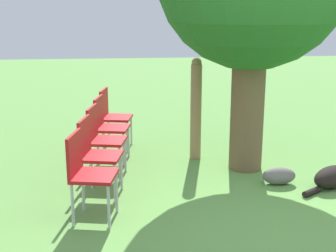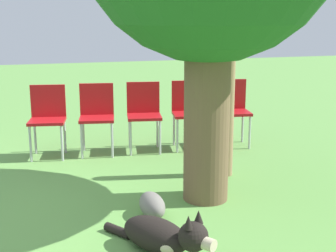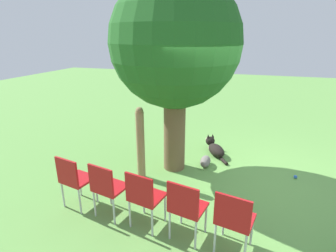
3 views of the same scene
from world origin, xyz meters
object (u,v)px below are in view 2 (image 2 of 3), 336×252
red_chair_0 (48,115)px  red_chair_1 (97,113)px  dog (163,236)px  red_chair_3 (189,109)px  red_chair_2 (144,111)px  fence_post (227,112)px  red_chair_4 (232,107)px

red_chair_0 → red_chair_1: bearing=96.4°
red_chair_0 → dog: bearing=23.4°
red_chair_1 → red_chair_3: same height
red_chair_1 → red_chair_0: bearing=-83.6°
red_chair_2 → red_chair_3: bearing=96.4°
fence_post → red_chair_1: (-1.35, -1.22, -0.19)m
red_chair_0 → red_chair_4: same height
red_chair_2 → red_chair_3: size_ratio=1.00×
dog → red_chair_3: 3.05m
fence_post → red_chair_4: bearing=151.8°
red_chair_1 → dog: bearing=11.5°
dog → red_chair_3: red_chair_3 is taller
red_chair_1 → red_chair_2: size_ratio=1.00×
red_chair_0 → red_chair_1: size_ratio=1.00×
red_chair_0 → red_chair_2: same height
red_chair_0 → fence_post: bearing=64.1°
fence_post → red_chair_4: 1.36m
red_chair_4 → red_chair_0: bearing=-83.6°
dog → fence_post: bearing=108.5°
dog → red_chair_2: (-2.82, 0.62, 0.39)m
fence_post → red_chair_4: fence_post is taller
dog → fence_post: size_ratio=0.66×
red_chair_3 → dog: bearing=-12.6°
dog → red_chair_0: (-2.93, -0.62, 0.39)m
dog → red_chair_1: bearing=147.2°
dog → fence_post: (-1.52, 1.22, 0.58)m
red_chair_2 → red_chair_4: same height
red_chair_2 → red_chair_3: (0.06, 0.62, 0.00)m
red_chair_4 → fence_post: bearing=-16.6°
red_chair_4 → red_chair_3: bearing=-83.6°
red_chair_1 → red_chair_3: 1.24m
fence_post → red_chair_0: (-1.41, -1.84, -0.19)m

